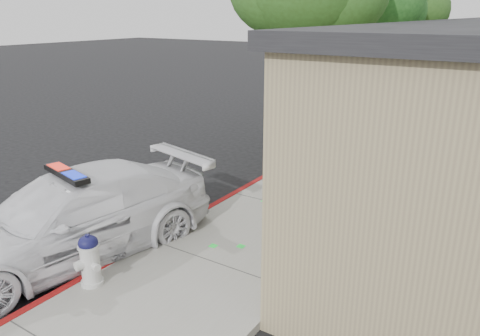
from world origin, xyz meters
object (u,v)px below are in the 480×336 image
object	(u,v)px
police_car	(72,217)
street_tree_far	(397,4)
fire_hydrant	(90,260)
street_tree_mid	(371,5)

from	to	relation	value
police_car	street_tree_far	world-z (taller)	street_tree_far
police_car	fire_hydrant	bearing A→B (deg)	-14.27
police_car	street_tree_mid	distance (m)	10.33
street_tree_mid	street_tree_far	xyz separation A→B (m)	(-0.08, 3.03, 0.07)
police_car	street_tree_far	bearing A→B (deg)	92.94
street_tree_mid	fire_hydrant	bearing A→B (deg)	-96.02
fire_hydrant	street_tree_far	world-z (taller)	street_tree_far
fire_hydrant	street_tree_far	bearing A→B (deg)	98.82
police_car	street_tree_mid	world-z (taller)	street_tree_mid
fire_hydrant	street_tree_far	distance (m)	13.66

